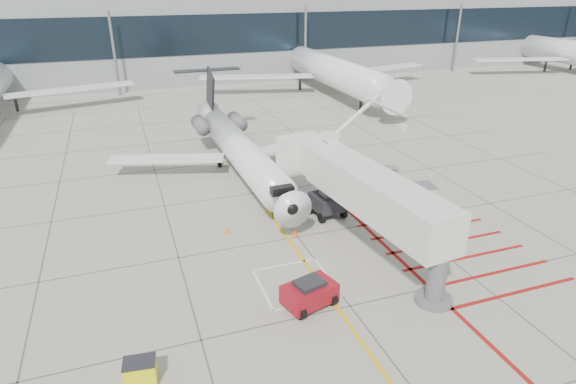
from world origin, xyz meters
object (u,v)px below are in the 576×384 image
object	(u,v)px
pushback_tug	(309,292)
spill_bin	(140,371)
regional_jet	(247,142)
jet_bridge	(374,201)

from	to	relation	value
pushback_tug	spill_bin	world-z (taller)	pushback_tug
pushback_tug	spill_bin	bearing A→B (deg)	-179.16
regional_jet	spill_bin	bearing A→B (deg)	-118.58
regional_jet	pushback_tug	xyz separation A→B (m)	(-1.31, -17.16, -2.96)
pushback_tug	spill_bin	distance (m)	9.23
jet_bridge	pushback_tug	size ratio (longest dim) A/B	6.36
jet_bridge	spill_bin	bearing A→B (deg)	-162.24
jet_bridge	pushback_tug	world-z (taller)	jet_bridge
regional_jet	spill_bin	distance (m)	22.43
regional_jet	spill_bin	world-z (taller)	regional_jet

